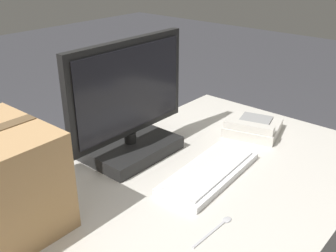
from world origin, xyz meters
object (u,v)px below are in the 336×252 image
(monitor, at_px, (129,113))
(desk_phone, at_px, (253,127))
(spoon, at_px, (218,227))
(keyboard, at_px, (209,172))

(monitor, bearing_deg, desk_phone, -29.32)
(desk_phone, distance_m, spoon, 0.64)
(keyboard, relative_size, desk_phone, 1.65)
(spoon, bearing_deg, desk_phone, 22.72)
(monitor, bearing_deg, spoon, -106.31)
(monitor, relative_size, spoon, 3.08)
(keyboard, xyz_separation_m, spoon, (-0.21, -0.18, -0.01))
(desk_phone, bearing_deg, spoon, -173.99)
(monitor, distance_m, keyboard, 0.35)
(keyboard, distance_m, spoon, 0.27)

